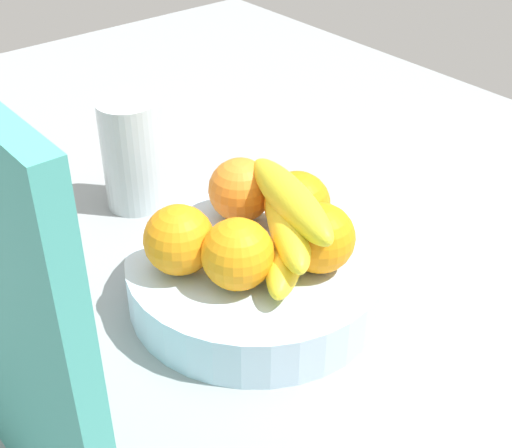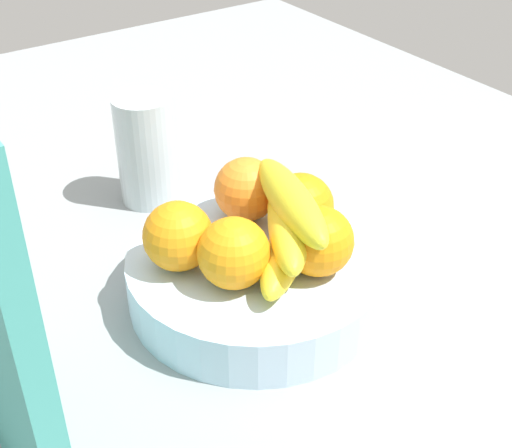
{
  "view_description": "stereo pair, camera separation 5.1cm",
  "coord_description": "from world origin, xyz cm",
  "px_view_note": "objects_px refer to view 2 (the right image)",
  "views": [
    {
      "loc": [
        -46.07,
        35.23,
        50.03
      ],
      "look_at": [
        0.55,
        -2.99,
        9.52
      ],
      "focal_mm": 49.86,
      "sensor_mm": 36.0,
      "label": 1
    },
    {
      "loc": [
        -49.11,
        31.18,
        50.03
      ],
      "look_at": [
        0.55,
        -2.99,
        9.52
      ],
      "focal_mm": 49.86,
      "sensor_mm": 36.0,
      "label": 2
    }
  ],
  "objects_px": {
    "orange_back_left": "(301,206)",
    "thermos_tumbler": "(146,150)",
    "orange_front_left": "(178,236)",
    "orange_center": "(318,241)",
    "fruit_bowl": "(256,276)",
    "orange_front_right": "(234,253)",
    "orange_back_right": "(246,189)",
    "banana_bunch": "(289,224)"
  },
  "relations": [
    {
      "from": "orange_back_left",
      "to": "thermos_tumbler",
      "type": "xyz_separation_m",
      "value": [
        0.24,
        0.06,
        -0.02
      ]
    },
    {
      "from": "orange_front_left",
      "to": "orange_center",
      "type": "bearing_deg",
      "value": -128.01
    },
    {
      "from": "orange_center",
      "to": "orange_back_left",
      "type": "xyz_separation_m",
      "value": [
        0.06,
        -0.02,
        0.0
      ]
    },
    {
      "from": "fruit_bowl",
      "to": "thermos_tumbler",
      "type": "height_order",
      "value": "thermos_tumbler"
    },
    {
      "from": "orange_front_right",
      "to": "orange_center",
      "type": "height_order",
      "value": "same"
    },
    {
      "from": "orange_front_right",
      "to": "orange_back_right",
      "type": "distance_m",
      "value": 0.12
    },
    {
      "from": "orange_front_right",
      "to": "orange_center",
      "type": "relative_size",
      "value": 1.0
    },
    {
      "from": "fruit_bowl",
      "to": "orange_center",
      "type": "bearing_deg",
      "value": -146.19
    },
    {
      "from": "orange_front_right",
      "to": "orange_back_right",
      "type": "relative_size",
      "value": 1.0
    },
    {
      "from": "fruit_bowl",
      "to": "thermos_tumbler",
      "type": "xyz_separation_m",
      "value": [
        0.25,
        0.0,
        0.04
      ]
    },
    {
      "from": "orange_front_right",
      "to": "banana_bunch",
      "type": "height_order",
      "value": "banana_bunch"
    },
    {
      "from": "fruit_bowl",
      "to": "banana_bunch",
      "type": "distance_m",
      "value": 0.08
    },
    {
      "from": "orange_center",
      "to": "orange_back_right",
      "type": "distance_m",
      "value": 0.12
    },
    {
      "from": "orange_front_left",
      "to": "orange_center",
      "type": "height_order",
      "value": "same"
    },
    {
      "from": "banana_bunch",
      "to": "orange_back_right",
      "type": "bearing_deg",
      "value": -4.98
    },
    {
      "from": "orange_back_left",
      "to": "orange_back_right",
      "type": "distance_m",
      "value": 0.07
    },
    {
      "from": "orange_center",
      "to": "orange_back_right",
      "type": "relative_size",
      "value": 1.0
    },
    {
      "from": "fruit_bowl",
      "to": "orange_front_right",
      "type": "distance_m",
      "value": 0.08
    },
    {
      "from": "banana_bunch",
      "to": "fruit_bowl",
      "type": "bearing_deg",
      "value": 50.71
    },
    {
      "from": "orange_back_left",
      "to": "banana_bunch",
      "type": "height_order",
      "value": "banana_bunch"
    },
    {
      "from": "orange_back_left",
      "to": "thermos_tumbler",
      "type": "relative_size",
      "value": 0.5
    },
    {
      "from": "fruit_bowl",
      "to": "orange_front_right",
      "type": "height_order",
      "value": "orange_front_right"
    },
    {
      "from": "orange_back_right",
      "to": "fruit_bowl",
      "type": "bearing_deg",
      "value": 153.81
    },
    {
      "from": "orange_front_left",
      "to": "orange_back_left",
      "type": "bearing_deg",
      "value": -100.6
    },
    {
      "from": "fruit_bowl",
      "to": "thermos_tumbler",
      "type": "distance_m",
      "value": 0.25
    },
    {
      "from": "orange_center",
      "to": "orange_back_left",
      "type": "height_order",
      "value": "same"
    },
    {
      "from": "orange_front_right",
      "to": "banana_bunch",
      "type": "xyz_separation_m",
      "value": [
        0.0,
        -0.07,
        0.01
      ]
    },
    {
      "from": "thermos_tumbler",
      "to": "orange_front_left",
      "type": "bearing_deg",
      "value": 161.35
    },
    {
      "from": "orange_front_left",
      "to": "banana_bunch",
      "type": "distance_m",
      "value": 0.11
    },
    {
      "from": "orange_front_right",
      "to": "orange_back_right",
      "type": "height_order",
      "value": "same"
    },
    {
      "from": "fruit_bowl",
      "to": "banana_bunch",
      "type": "bearing_deg",
      "value": -129.29
    },
    {
      "from": "fruit_bowl",
      "to": "orange_center",
      "type": "height_order",
      "value": "orange_center"
    },
    {
      "from": "thermos_tumbler",
      "to": "orange_back_right",
      "type": "bearing_deg",
      "value": -169.27
    },
    {
      "from": "orange_front_right",
      "to": "orange_back_left",
      "type": "height_order",
      "value": "same"
    },
    {
      "from": "fruit_bowl",
      "to": "orange_center",
      "type": "xyz_separation_m",
      "value": [
        -0.06,
        -0.04,
        0.06
      ]
    },
    {
      "from": "orange_back_right",
      "to": "banana_bunch",
      "type": "bearing_deg",
      "value": 175.02
    },
    {
      "from": "orange_front_right",
      "to": "thermos_tumbler",
      "type": "distance_m",
      "value": 0.28
    },
    {
      "from": "orange_front_left",
      "to": "orange_back_right",
      "type": "distance_m",
      "value": 0.11
    },
    {
      "from": "orange_back_left",
      "to": "thermos_tumbler",
      "type": "height_order",
      "value": "thermos_tumbler"
    },
    {
      "from": "fruit_bowl",
      "to": "orange_back_right",
      "type": "relative_size",
      "value": 3.81
    },
    {
      "from": "orange_center",
      "to": "orange_back_right",
      "type": "xyz_separation_m",
      "value": [
        0.12,
        0.0,
        0.0
      ]
    },
    {
      "from": "orange_front_left",
      "to": "orange_back_left",
      "type": "relative_size",
      "value": 1.0
    }
  ]
}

